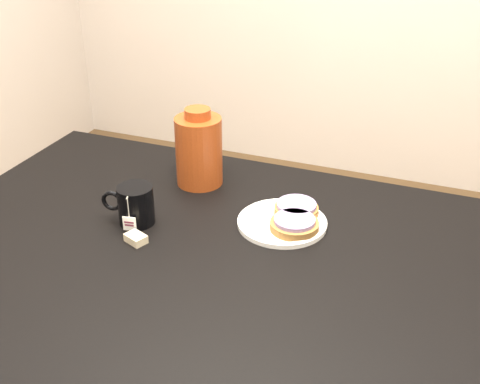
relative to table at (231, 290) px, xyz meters
The scene contains 7 objects.
table is the anchor object (origin of this frame).
plate 0.19m from the table, 69.76° to the left, with size 0.20×0.20×0.01m.
bagel_back 0.24m from the table, 68.57° to the left, with size 0.12×0.12×0.03m.
bagel_front 0.20m from the table, 55.22° to the left, with size 0.12×0.12×0.03m.
mug 0.29m from the table, 168.50° to the left, with size 0.13×0.09×0.09m.
teabag_pouch 0.23m from the table, behind, with size 0.04×0.03×0.02m, color #C6B793.
bagel_package 0.39m from the table, 125.38° to the left, with size 0.12×0.12×0.20m.
Camera 1 is at (0.39, -0.95, 1.46)m, focal length 45.00 mm.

